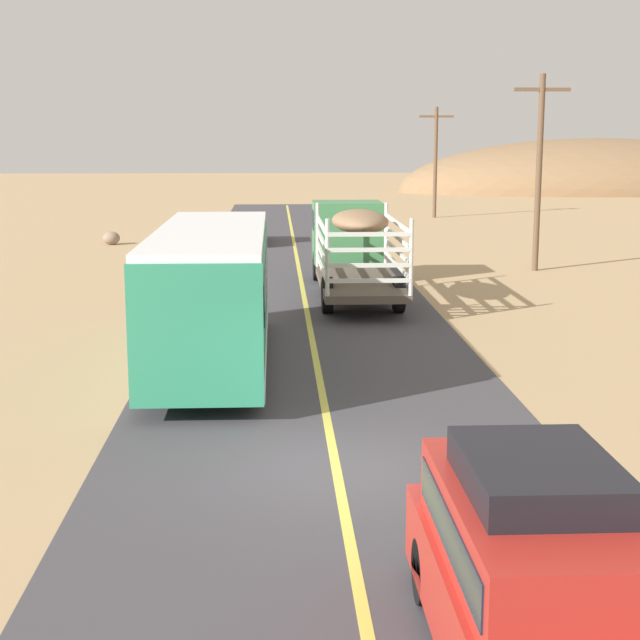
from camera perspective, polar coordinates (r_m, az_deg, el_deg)
The scene contains 11 objects.
ground_plane at distance 16.05m, azimuth 0.96°, elevation -8.76°, with size 240.00×240.00×0.00m, color tan.
road_surface at distance 16.05m, azimuth 0.96°, elevation -8.72°, with size 8.00×120.00×0.02m, color #423F44.
road_centre_line at distance 16.05m, azimuth 0.96°, elevation -8.68°, with size 0.16×117.60×0.00m, color #D8CC4C.
suv_near at distance 10.23m, azimuth 12.39°, elevation -13.91°, with size 1.90×4.62×2.29m.
livestock_truck at distance 33.91m, azimuth 1.86°, elevation 4.78°, with size 2.53×9.70×3.02m.
bus at distance 22.88m, azimuth -6.33°, elevation 1.64°, with size 2.54×10.00×3.21m.
car_far at distance 48.60m, azimuth -4.25°, elevation 5.31°, with size 1.80×4.40×1.46m.
power_pole_mid at distance 39.53m, azimuth 12.70°, elevation 8.77°, with size 2.20×0.24×7.65m.
power_pole_far at distance 63.79m, azimuth 6.78°, elevation 9.38°, with size 2.20×0.24×7.04m.
boulder_near_shoulder at distance 49.06m, azimuth -12.12°, elevation 4.71°, with size 0.83×0.77×0.65m, color #84705B.
distant_hill at distance 95.95m, azimuth 15.87°, elevation 7.26°, with size 37.45×17.54×9.88m, color olive.
Camera 1 is at (-0.97, -15.09, 5.40)m, focal length 54.66 mm.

